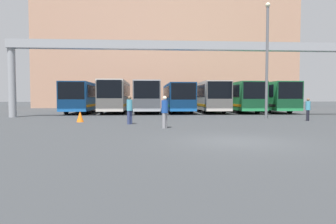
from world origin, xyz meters
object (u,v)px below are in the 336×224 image
at_px(bus_slot_0, 84,96).
at_px(bus_slot_4, 207,95).
at_px(lamp_post, 267,56).
at_px(traffic_cone, 80,116).
at_px(bus_slot_3, 177,96).
at_px(bus_slot_5, 238,96).
at_px(pedestrian_mid_left, 165,111).
at_px(pedestrian_near_center, 308,109).
at_px(bus_slot_1, 116,95).
at_px(bus_slot_6, 267,96).
at_px(bus_slot_2, 147,95).
at_px(pedestrian_mid_right, 130,109).

bearing_deg(bus_slot_0, bus_slot_4, 1.47).
bearing_deg(lamp_post, traffic_cone, -171.09).
relative_size(bus_slot_0, bus_slot_3, 0.98).
bearing_deg(bus_slot_5, bus_slot_3, 177.83).
bearing_deg(bus_slot_0, bus_slot_5, -0.55).
bearing_deg(pedestrian_mid_left, pedestrian_near_center, -33.73).
bearing_deg(bus_slot_1, pedestrian_mid_left, -75.48).
relative_size(pedestrian_mid_left, traffic_cone, 2.32).
bearing_deg(bus_slot_6, traffic_cone, -144.93).
bearing_deg(bus_slot_6, pedestrian_near_center, -99.84).
height_order(bus_slot_0, bus_slot_2, bus_slot_2).
distance_m(bus_slot_0, bus_slot_3, 10.07).
bearing_deg(bus_slot_1, bus_slot_6, 0.41).
relative_size(bus_slot_4, pedestrian_near_center, 7.47).
bearing_deg(pedestrian_mid_left, traffic_cone, 84.37).
bearing_deg(pedestrian_mid_left, bus_slot_3, 25.38).
height_order(bus_slot_5, traffic_cone, bus_slot_5).
bearing_deg(bus_slot_5, pedestrian_mid_right, -128.02).
bearing_deg(traffic_cone, pedestrian_near_center, -0.05).
distance_m(bus_slot_5, pedestrian_near_center, 12.47).
relative_size(bus_slot_1, traffic_cone, 14.67).
bearing_deg(traffic_cone, lamp_post, 8.91).
height_order(bus_slot_0, bus_slot_5, bus_slot_5).
relative_size(bus_slot_6, traffic_cone, 15.00).
bearing_deg(bus_slot_6, bus_slot_2, 177.00).
distance_m(bus_slot_6, pedestrian_near_center, 12.76).
height_order(bus_slot_5, lamp_post, lamp_post).
bearing_deg(pedestrian_mid_left, pedestrian_mid_right, 71.74).
relative_size(bus_slot_5, pedestrian_mid_left, 6.28).
bearing_deg(bus_slot_4, bus_slot_6, -2.94).
distance_m(pedestrian_mid_right, lamp_post, 11.55).
bearing_deg(pedestrian_near_center, bus_slot_4, 60.42).
relative_size(bus_slot_4, pedestrian_mid_right, 6.79).
bearing_deg(pedestrian_near_center, bus_slot_3, 73.03).
bearing_deg(pedestrian_mid_left, bus_slot_0, 57.86).
bearing_deg(bus_slot_0, bus_slot_6, -0.00).
xyz_separation_m(bus_slot_6, traffic_cone, (-17.84, -12.52, -1.46)).
distance_m(bus_slot_0, bus_slot_5, 16.79).
xyz_separation_m(bus_slot_0, traffic_cone, (2.31, -12.52, -1.42)).
bearing_deg(bus_slot_4, traffic_cone, -130.84).
distance_m(bus_slot_1, traffic_cone, 12.54).
bearing_deg(pedestrian_mid_right, traffic_cone, -73.69).
bearing_deg(bus_slot_1, lamp_post, -39.46).
height_order(bus_slot_6, lamp_post, lamp_post).
relative_size(bus_slot_2, lamp_post, 1.42).
bearing_deg(pedestrian_near_center, traffic_cone, 130.95).
xyz_separation_m(bus_slot_4, pedestrian_mid_left, (-5.73, -17.22, -0.94)).
xyz_separation_m(pedestrian_near_center, traffic_cone, (-15.66, 0.01, -0.47)).
bearing_deg(bus_slot_1, bus_slot_2, 13.78).
relative_size(bus_slot_6, pedestrian_near_center, 7.03).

